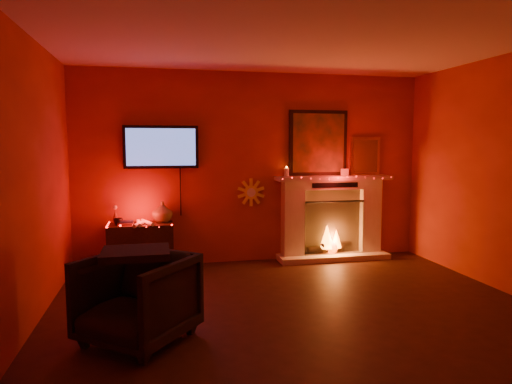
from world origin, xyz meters
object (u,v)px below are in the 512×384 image
Objects in this scene: tv at (161,147)px; sunburst_clock at (251,192)px; fireplace at (331,210)px; console_table at (142,244)px; armchair at (137,299)px.

sunburst_clock is (1.25, 0.03, -0.65)m from tv.
console_table is at bearing -177.37° from fireplace.
tv is at bearing 178.50° from fireplace.
tv is at bearing 123.06° from armchair.
fireplace is 2.74m from console_table.
fireplace is at bearing 2.63° from console_table.
fireplace is 5.45× the size of sunburst_clock.
armchair is at bearing -138.55° from fireplace.
tv is (-2.44, 0.06, 0.92)m from fireplace.
fireplace is 1.76× the size of tv.
fireplace is 1.23m from sunburst_clock.
tv is 1.32m from console_table.
console_table is (-1.52, -0.22, -0.63)m from sunburst_clock.
sunburst_clock is at bearing 97.69° from armchair.
console_table is 2.25m from armchair.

